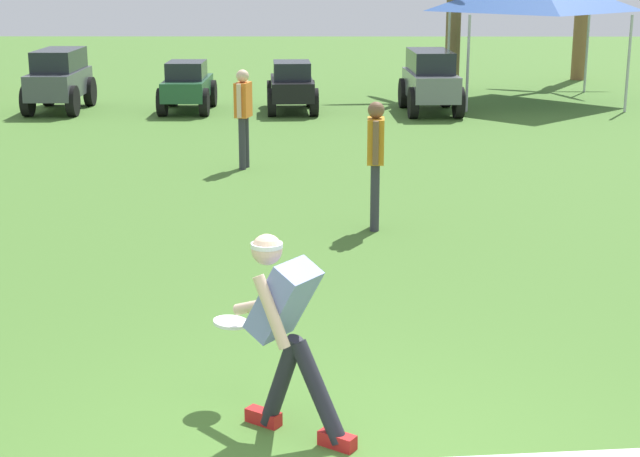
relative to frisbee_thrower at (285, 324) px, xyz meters
name	(u,v)px	position (x,y,z in m)	size (l,w,h in m)	color
frisbee_thrower	(285,324)	(0.00, 0.00, 0.00)	(0.89, 0.86, 1.39)	#23232D
frisbee_in_flight	(231,322)	(-0.42, 0.52, -0.19)	(0.27, 0.27, 0.05)	white
teammate_near_sideline	(243,109)	(-1.02, 9.10, 0.15)	(0.27, 0.50, 1.56)	#33333D
teammate_midfield	(375,153)	(0.87, 5.39, 0.15)	(0.22, 0.49, 1.56)	#33333D
parked_car_slot_a	(59,78)	(-5.61, 15.51, -0.06)	(1.17, 2.41, 1.34)	#474C51
parked_car_slot_b	(187,86)	(-2.77, 15.43, -0.22)	(1.09, 2.20, 1.10)	#235133
parked_car_slot_c	(292,86)	(-0.47, 15.42, -0.22)	(1.22, 2.25, 1.10)	black
parked_car_slot_d	(430,79)	(2.56, 15.29, -0.06)	(1.24, 2.44, 1.34)	slate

